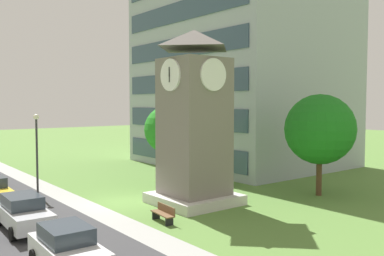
{
  "coord_description": "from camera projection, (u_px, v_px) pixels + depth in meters",
  "views": [
    {
      "loc": [
        22.9,
        -12.32,
        6.17
      ],
      "look_at": [
        1.49,
        4.49,
        4.55
      ],
      "focal_mm": 39.15,
      "sensor_mm": 36.0,
      "label": 1
    }
  ],
  "objects": [
    {
      "name": "ground_plane",
      "position": [
        120.0,
        203.0,
        25.94
      ],
      "size": [
        160.0,
        160.0,
        0.0
      ],
      "primitive_type": "plane",
      "color": "#567F38"
    },
    {
      "name": "street_lamp",
      "position": [
        37.0,
        145.0,
        27.84
      ],
      "size": [
        0.36,
        0.36,
        5.44
      ],
      "color": "#333338",
      "rests_on": "ground"
    },
    {
      "name": "park_bench",
      "position": [
        164.0,
        213.0,
        21.67
      ],
      "size": [
        1.84,
        0.66,
        0.88
      ],
      "color": "brown",
      "rests_on": "ground"
    },
    {
      "name": "parked_car_white",
      "position": [
        68.0,
        249.0,
        15.27
      ],
      "size": [
        4.22,
        2.01,
        1.69
      ],
      "color": "silver",
      "rests_on": "ground"
    },
    {
      "name": "clock_tower",
      "position": [
        194.0,
        127.0,
        25.47
      ],
      "size": [
        4.61,
        4.61,
        10.57
      ],
      "color": "slate",
      "rests_on": "ground"
    },
    {
      "name": "street_asphalt",
      "position": [
        10.0,
        221.0,
        21.95
      ],
      "size": [
        120.0,
        7.2,
        0.01
      ],
      "primitive_type": "cube",
      "color": "#38383A",
      "rests_on": "ground"
    },
    {
      "name": "office_building",
      "position": [
        241.0,
        69.0,
        42.52
      ],
      "size": [
        18.59,
        15.41,
        19.2
      ],
      "color": "#9EA8B2",
      "rests_on": "ground"
    },
    {
      "name": "parked_car_silver",
      "position": [
        23.0,
        212.0,
        20.33
      ],
      "size": [
        4.64,
        2.04,
        1.69
      ],
      "color": "silver",
      "rests_on": "ground"
    },
    {
      "name": "tree_by_building",
      "position": [
        320.0,
        129.0,
        27.73
      ],
      "size": [
        4.66,
        4.66,
        6.77
      ],
      "color": "#513823",
      "rests_on": "ground"
    },
    {
      "name": "tree_near_tower",
      "position": [
        168.0,
        130.0,
        30.52
      ],
      "size": [
        3.46,
        3.46,
        5.98
      ],
      "color": "#513823",
      "rests_on": "ground"
    },
    {
      "name": "kerb_strip",
      "position": [
        89.0,
        208.0,
        24.66
      ],
      "size": [
        120.0,
        1.6,
        0.01
      ],
      "primitive_type": "cube",
      "color": "#9E9E99",
      "rests_on": "ground"
    }
  ]
}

